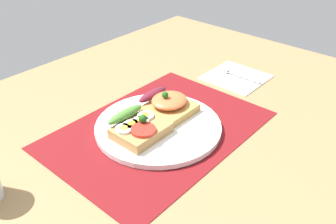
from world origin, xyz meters
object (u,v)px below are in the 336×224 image
object	(u,v)px
sandwich_egg_tomato	(139,128)
fork	(236,74)
sandwich_salmon	(168,104)
napkin	(236,77)
plate	(158,127)

from	to	relation	value
sandwich_egg_tomato	fork	size ratio (longest dim) A/B	0.75
sandwich_salmon	napkin	xyz separation A→B (cm)	(25.44, -1.15, -2.89)
fork	napkin	bearing A→B (deg)	-135.89
fork	sandwich_salmon	bearing A→B (deg)	178.26
fork	plate	bearing A→B (deg)	-178.00
sandwich_salmon	napkin	bearing A→B (deg)	-2.59
napkin	fork	world-z (taller)	fork
sandwich_egg_tomato	napkin	xyz separation A→B (cm)	(35.40, 0.22, -2.65)
plate	sandwich_egg_tomato	distance (cm)	5.40
sandwich_egg_tomato	napkin	bearing A→B (deg)	0.36
napkin	fork	bearing A→B (deg)	44.11
sandwich_salmon	sandwich_egg_tomato	bearing A→B (deg)	-172.14
sandwich_egg_tomato	sandwich_salmon	distance (cm)	10.06
sandwich_egg_tomato	fork	world-z (taller)	sandwich_egg_tomato
plate	fork	distance (cm)	30.85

